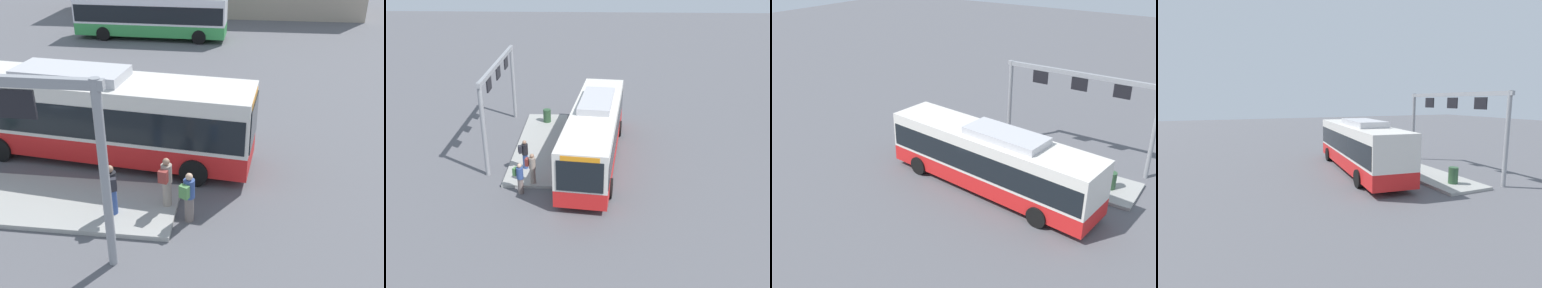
% 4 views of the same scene
% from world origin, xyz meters
% --- Properties ---
extents(ground_plane, '(120.00, 120.00, 0.00)m').
position_xyz_m(ground_plane, '(0.00, 0.00, 0.00)').
color(ground_plane, '#56565B').
extents(platform_curb, '(10.00, 2.80, 0.16)m').
position_xyz_m(platform_curb, '(-1.57, -3.35, 0.08)').
color(platform_curb, '#9E9E99').
rests_on(platform_curb, ground).
extents(bus_main, '(11.72, 3.77, 3.46)m').
position_xyz_m(bus_main, '(-0.01, 0.00, 1.81)').
color(bus_main, red).
rests_on(bus_main, ground).
extents(person_boarding, '(0.42, 0.58, 1.67)m').
position_xyz_m(person_boarding, '(3.12, -3.17, 1.05)').
color(person_boarding, gray).
rests_on(person_boarding, platform_curb).
extents(person_waiting_near, '(0.48, 0.60, 1.67)m').
position_xyz_m(person_waiting_near, '(1.57, -3.80, 1.05)').
color(person_waiting_near, '#334C8C').
rests_on(person_waiting_near, platform_curb).
extents(person_waiting_mid, '(0.50, 0.60, 1.67)m').
position_xyz_m(person_waiting_mid, '(3.87, -3.68, 0.89)').
color(person_waiting_mid, slate).
rests_on(person_waiting_mid, ground).
extents(platform_sign_gantry, '(8.85, 0.24, 5.20)m').
position_xyz_m(platform_sign_gantry, '(-2.12, -5.75, 3.73)').
color(platform_sign_gantry, gray).
rests_on(platform_sign_gantry, ground).
extents(trash_bin, '(0.52, 0.52, 0.90)m').
position_xyz_m(trash_bin, '(-5.17, -3.30, 0.61)').
color(trash_bin, '#2D5133').
rests_on(trash_bin, platform_curb).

